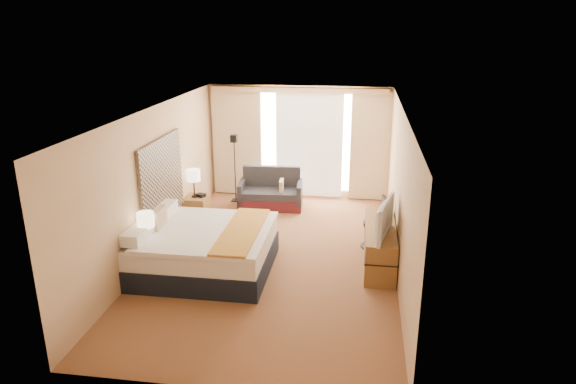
# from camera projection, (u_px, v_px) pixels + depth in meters

# --- Properties ---
(floor) EXTENTS (4.20, 7.00, 0.02)m
(floor) POSITION_uv_depth(u_px,v_px,m) (274.00, 257.00, 9.10)
(floor) COLOR maroon
(floor) RESTS_ON ground
(ceiling) EXTENTS (4.20, 7.00, 0.02)m
(ceiling) POSITION_uv_depth(u_px,v_px,m) (273.00, 111.00, 8.28)
(ceiling) COLOR white
(ceiling) RESTS_ON wall_back
(wall_back) EXTENTS (4.20, 0.02, 2.60)m
(wall_back) POSITION_uv_depth(u_px,v_px,m) (299.00, 142.00, 11.98)
(wall_back) COLOR #E5B88C
(wall_back) RESTS_ON ground
(wall_front) EXTENTS (4.20, 0.02, 2.60)m
(wall_front) POSITION_uv_depth(u_px,v_px,m) (217.00, 288.00, 5.40)
(wall_front) COLOR #E5B88C
(wall_front) RESTS_ON ground
(wall_left) EXTENTS (0.02, 7.00, 2.60)m
(wall_left) POSITION_uv_depth(u_px,v_px,m) (155.00, 182.00, 8.98)
(wall_left) COLOR #E5B88C
(wall_left) RESTS_ON ground
(wall_right) EXTENTS (0.02, 7.00, 2.60)m
(wall_right) POSITION_uv_depth(u_px,v_px,m) (399.00, 193.00, 8.40)
(wall_right) COLOR #E5B88C
(wall_right) RESTS_ON ground
(headboard) EXTENTS (0.06, 1.85, 1.50)m
(headboard) POSITION_uv_depth(u_px,v_px,m) (162.00, 180.00, 9.17)
(headboard) COLOR black
(headboard) RESTS_ON wall_left
(nightstand_left) EXTENTS (0.45, 0.52, 0.55)m
(nightstand_left) POSITION_uv_depth(u_px,v_px,m) (149.00, 262.00, 8.28)
(nightstand_left) COLOR brown
(nightstand_left) RESTS_ON floor
(nightstand_right) EXTENTS (0.45, 0.52, 0.55)m
(nightstand_right) POSITION_uv_depth(u_px,v_px,m) (197.00, 209.00, 10.63)
(nightstand_right) COLOR brown
(nightstand_right) RESTS_ON floor
(media_dresser) EXTENTS (0.50, 1.80, 0.70)m
(media_dresser) POSITION_uv_depth(u_px,v_px,m) (380.00, 245.00, 8.74)
(media_dresser) COLOR brown
(media_dresser) RESTS_ON floor
(window) EXTENTS (2.30, 0.02, 2.30)m
(window) POSITION_uv_depth(u_px,v_px,m) (309.00, 142.00, 11.91)
(window) COLOR white
(window) RESTS_ON wall_back
(curtains) EXTENTS (4.12, 0.19, 2.56)m
(curtains) POSITION_uv_depth(u_px,v_px,m) (298.00, 138.00, 11.84)
(curtains) COLOR #F7E2AE
(curtains) RESTS_ON floor
(bed) EXTENTS (2.16, 1.98, 1.05)m
(bed) POSITION_uv_depth(u_px,v_px,m) (204.00, 249.00, 8.51)
(bed) COLOR black
(bed) RESTS_ON floor
(loveseat) EXTENTS (1.45, 0.85, 0.88)m
(loveseat) POSITION_uv_depth(u_px,v_px,m) (271.00, 194.00, 11.50)
(loveseat) COLOR #50171C
(loveseat) RESTS_ON floor
(floor_lamp) EXTENTS (0.20, 0.20, 1.56)m
(floor_lamp) POSITION_uv_depth(u_px,v_px,m) (234.00, 155.00, 11.62)
(floor_lamp) COLOR black
(floor_lamp) RESTS_ON floor
(desk_chair) EXTENTS (0.46, 0.46, 0.96)m
(desk_chair) POSITION_uv_depth(u_px,v_px,m) (377.00, 225.00, 9.37)
(desk_chair) COLOR black
(desk_chair) RESTS_ON floor
(lamp_left) EXTENTS (0.27, 0.27, 0.57)m
(lamp_left) POSITION_uv_depth(u_px,v_px,m) (146.00, 220.00, 8.07)
(lamp_left) COLOR black
(lamp_left) RESTS_ON nightstand_left
(lamp_right) EXTENTS (0.28, 0.28, 0.59)m
(lamp_right) POSITION_uv_depth(u_px,v_px,m) (193.00, 176.00, 10.38)
(lamp_right) COLOR black
(lamp_right) RESTS_ON nightstand_right
(tissue_box) EXTENTS (0.14, 0.14, 0.11)m
(tissue_box) POSITION_uv_depth(u_px,v_px,m) (154.00, 245.00, 8.12)
(tissue_box) COLOR #9AB9EF
(tissue_box) RESTS_ON nightstand_left
(telephone) EXTENTS (0.21, 0.19, 0.07)m
(telephone) POSITION_uv_depth(u_px,v_px,m) (201.00, 195.00, 10.52)
(telephone) COLOR black
(telephone) RESTS_ON nightstand_right
(television) EXTENTS (0.37, 1.04, 0.60)m
(television) POSITION_uv_depth(u_px,v_px,m) (379.00, 218.00, 8.16)
(television) COLOR black
(television) RESTS_ON media_dresser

